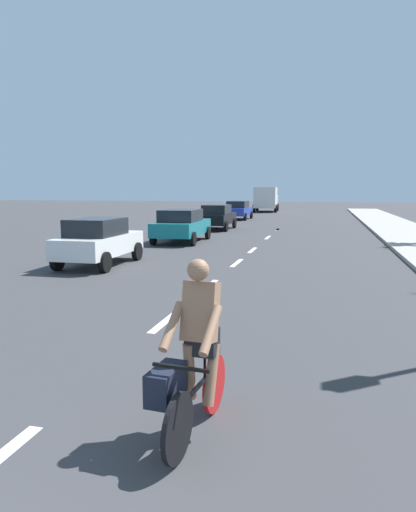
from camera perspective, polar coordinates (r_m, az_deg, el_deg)
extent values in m
plane|color=#38383A|center=(20.87, 6.06, 1.21)|extent=(160.00, 160.00, 0.00)
cube|color=white|center=(9.10, -5.00, -7.78)|extent=(0.16, 1.80, 0.01)
cube|color=white|center=(12.10, 0.00, -3.75)|extent=(0.16, 1.80, 0.01)
cube|color=white|center=(16.02, 3.56, -0.84)|extent=(0.16, 1.80, 0.01)
cube|color=white|center=(19.45, 5.46, 0.72)|extent=(0.16, 1.80, 0.01)
cube|color=white|center=(24.75, 7.35, 2.27)|extent=(0.16, 1.80, 0.01)
cube|color=white|center=(30.04, 8.56, 3.26)|extent=(0.16, 1.80, 0.01)
cube|color=white|center=(30.22, 8.60, 3.29)|extent=(0.16, 1.80, 0.01)
cylinder|color=black|center=(4.53, -3.72, -20.35)|extent=(0.11, 0.66, 0.66)
cylinder|color=red|center=(5.42, 0.77, -15.38)|extent=(0.11, 0.66, 0.66)
cube|color=black|center=(4.89, -1.25, -15.75)|extent=(0.12, 0.94, 0.04)
cylinder|color=black|center=(4.98, -0.40, -12.31)|extent=(0.03, 0.03, 0.48)
cube|color=black|center=(4.36, -3.37, -13.53)|extent=(0.56, 0.08, 0.03)
cube|color=#9E7051|center=(4.70, -0.94, -6.78)|extent=(0.37, 0.34, 0.63)
sphere|color=#9E7051|center=(4.56, -1.22, -1.73)|extent=(0.22, 0.22, 0.22)
cube|color=black|center=(4.85, -0.72, -10.40)|extent=(0.34, 0.25, 0.28)
cube|color=black|center=(4.68, -5.16, -15.35)|extent=(0.29, 0.54, 0.32)
cylinder|color=#9E7051|center=(4.87, 0.44, -14.30)|extent=(0.14, 0.32, 0.62)
cylinder|color=#9E7051|center=(4.95, -2.27, -13.94)|extent=(0.13, 0.21, 0.63)
cylinder|color=#9E7051|center=(4.43, 0.33, -9.07)|extent=(0.13, 0.49, 0.41)
cylinder|color=#9E7051|center=(4.57, -4.47, -8.55)|extent=(0.13, 0.49, 0.41)
cube|color=white|center=(15.87, -13.16, 1.38)|extent=(1.67, 3.86, 0.64)
cube|color=black|center=(15.64, -13.54, 3.48)|extent=(1.45, 2.02, 0.56)
cylinder|color=black|center=(17.42, -13.61, 0.72)|extent=(0.19, 0.64, 0.64)
cylinder|color=black|center=(16.76, -8.69, 0.57)|extent=(0.19, 0.64, 0.64)
cylinder|color=black|center=(15.17, -18.01, -0.52)|extent=(0.19, 0.64, 0.64)
cylinder|color=black|center=(14.41, -12.52, -0.75)|extent=(0.19, 0.64, 0.64)
cube|color=#14727A|center=(22.49, -3.21, 3.50)|extent=(2.00, 4.51, 0.64)
cube|color=black|center=(22.23, -3.38, 4.99)|extent=(1.71, 2.36, 0.56)
cylinder|color=black|center=(24.23, -4.36, 2.94)|extent=(0.20, 0.64, 0.64)
cylinder|color=black|center=(23.76, -0.03, 2.86)|extent=(0.20, 0.64, 0.64)
cylinder|color=black|center=(21.36, -6.73, 2.22)|extent=(0.20, 0.64, 0.64)
cylinder|color=black|center=(20.82, -1.85, 2.12)|extent=(0.20, 0.64, 0.64)
cube|color=black|center=(29.53, 1.15, 4.60)|extent=(1.71, 4.03, 0.64)
cube|color=black|center=(29.30, 1.06, 5.75)|extent=(1.50, 2.10, 0.56)
cylinder|color=black|center=(31.08, 0.18, 4.10)|extent=(0.18, 0.64, 0.64)
cylinder|color=black|center=(30.72, 3.25, 4.04)|extent=(0.18, 0.64, 0.64)
cylinder|color=black|center=(28.43, -1.13, 3.72)|extent=(0.18, 0.64, 0.64)
cylinder|color=black|center=(28.04, 2.21, 3.66)|extent=(0.18, 0.64, 0.64)
cube|color=#1E389E|center=(39.87, 3.74, 5.49)|extent=(1.85, 4.22, 0.64)
cube|color=black|center=(39.64, 3.69, 6.35)|extent=(1.59, 2.21, 0.56)
cylinder|color=black|center=(41.46, 2.94, 5.09)|extent=(0.19, 0.64, 0.64)
cylinder|color=black|center=(41.12, 5.35, 5.04)|extent=(0.19, 0.64, 0.64)
cylinder|color=black|center=(38.69, 2.03, 4.88)|extent=(0.19, 0.64, 0.64)
cylinder|color=black|center=(38.33, 4.60, 4.83)|extent=(0.19, 0.64, 0.64)
cube|color=beige|center=(56.56, 7.31, 6.73)|extent=(2.51, 2.45, 1.40)
cube|color=silver|center=(53.57, 7.08, 7.14)|extent=(2.59, 4.27, 2.30)
cylinder|color=black|center=(56.55, 6.07, 5.99)|extent=(0.32, 0.91, 0.90)
cylinder|color=black|center=(56.38, 8.51, 5.94)|extent=(0.32, 0.91, 0.90)
cylinder|color=black|center=(52.67, 5.67, 5.84)|extent=(0.32, 0.91, 0.90)
cylinder|color=black|center=(52.48, 8.29, 5.79)|extent=(0.32, 0.91, 0.90)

